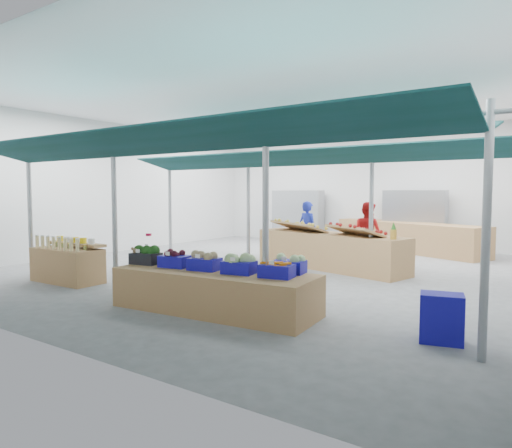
# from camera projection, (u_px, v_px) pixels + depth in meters

# --- Properties ---
(floor) EXTENTS (13.00, 13.00, 0.00)m
(floor) POSITION_uv_depth(u_px,v_px,m) (269.00, 269.00, 11.68)
(floor) COLOR #5F5F61
(floor) RESTS_ON ground
(hall) EXTENTS (13.00, 13.00, 13.00)m
(hall) POSITION_uv_depth(u_px,v_px,m) (297.00, 168.00, 12.68)
(hall) COLOR silver
(hall) RESTS_ON ground
(pole_grid) EXTENTS (10.00, 4.60, 3.00)m
(pole_grid) POSITION_uv_depth(u_px,v_px,m) (254.00, 199.00, 9.69)
(pole_grid) COLOR gray
(pole_grid) RESTS_ON floor
(awnings) EXTENTS (9.50, 7.08, 0.30)m
(awnings) POSITION_uv_depth(u_px,v_px,m) (254.00, 153.00, 9.62)
(awnings) COLOR #0A2D29
(awnings) RESTS_ON pole_grid
(back_shelving_left) EXTENTS (2.00, 0.50, 2.00)m
(back_shelving_left) POSITION_uv_depth(u_px,v_px,m) (298.00, 217.00, 17.96)
(back_shelving_left) COLOR #B23F33
(back_shelving_left) RESTS_ON floor
(back_shelving_right) EXTENTS (2.00, 0.50, 2.00)m
(back_shelving_right) POSITION_uv_depth(u_px,v_px,m) (414.00, 221.00, 15.43)
(back_shelving_right) COLOR #B23F33
(back_shelving_right) RESTS_ON floor
(bottle_shelf) EXTENTS (1.68, 1.07, 1.02)m
(bottle_shelf) POSITION_uv_depth(u_px,v_px,m) (69.00, 263.00, 9.96)
(bottle_shelf) COLOR #9B6743
(bottle_shelf) RESTS_ON floor
(veg_counter) EXTENTS (3.54, 1.44, 0.67)m
(veg_counter) POSITION_uv_depth(u_px,v_px,m) (214.00, 291.00, 7.49)
(veg_counter) COLOR #9B6743
(veg_counter) RESTS_ON floor
(fruit_counter) EXTENTS (4.36, 2.04, 0.91)m
(fruit_counter) POSITION_uv_depth(u_px,v_px,m) (329.00, 251.00, 11.71)
(fruit_counter) COLOR #9B6743
(fruit_counter) RESTS_ON floor
(far_counter) EXTENTS (5.37, 3.11, 0.97)m
(far_counter) POSITION_uv_depth(u_px,v_px,m) (407.00, 237.00, 15.05)
(far_counter) COLOR #9B6743
(far_counter) RESTS_ON floor
(crate_stack) EXTENTS (0.61, 0.49, 0.64)m
(crate_stack) POSITION_uv_depth(u_px,v_px,m) (442.00, 318.00, 5.94)
(crate_stack) COLOR #110D91
(crate_stack) RESTS_ON floor
(vendor_left) EXTENTS (0.70, 0.55, 1.70)m
(vendor_left) POSITION_uv_depth(u_px,v_px,m) (308.00, 230.00, 13.26)
(vendor_left) COLOR #1B29B2
(vendor_left) RESTS_ON floor
(vendor_right) EXTENTS (0.96, 0.83, 1.70)m
(vendor_right) POSITION_uv_depth(u_px,v_px,m) (367.00, 234.00, 12.25)
(vendor_right) COLOR #AA1415
(vendor_right) RESTS_ON floor
(crate_broccoli) EXTENTS (0.55, 0.44, 0.35)m
(crate_broccoli) POSITION_uv_depth(u_px,v_px,m) (146.00, 255.00, 8.18)
(crate_broccoli) COLOR black
(crate_broccoli) RESTS_ON veg_counter
(crate_beets) EXTENTS (0.55, 0.44, 0.29)m
(crate_beets) POSITION_uv_depth(u_px,v_px,m) (175.00, 259.00, 7.86)
(crate_beets) COLOR #110D91
(crate_beets) RESTS_ON veg_counter
(crate_celeriac) EXTENTS (0.55, 0.44, 0.31)m
(crate_celeriac) POSITION_uv_depth(u_px,v_px,m) (205.00, 261.00, 7.55)
(crate_celeriac) COLOR #110D91
(crate_celeriac) RESTS_ON veg_counter
(crate_cabbage) EXTENTS (0.55, 0.44, 0.35)m
(crate_cabbage) POSITION_uv_depth(u_px,v_px,m) (239.00, 264.00, 7.22)
(crate_cabbage) COLOR #110D91
(crate_cabbage) RESTS_ON veg_counter
(crate_carrots) EXTENTS (0.55, 0.44, 0.29)m
(crate_carrots) POSITION_uv_depth(u_px,v_px,m) (277.00, 270.00, 6.90)
(crate_carrots) COLOR #110D91
(crate_carrots) RESTS_ON veg_counter
(sparrow) EXTENTS (0.12, 0.09, 0.11)m
(sparrow) POSITION_uv_depth(u_px,v_px,m) (135.00, 250.00, 8.15)
(sparrow) COLOR brown
(sparrow) RESTS_ON crate_broccoli
(pole_ribbon) EXTENTS (0.12, 0.12, 0.28)m
(pole_ribbon) POSITION_uv_depth(u_px,v_px,m) (148.00, 236.00, 9.23)
(pole_ribbon) COLOR #B40C2E
(pole_ribbon) RESTS_ON pole_grid
(apple_heap_yellow) EXTENTS (2.00, 1.53, 0.27)m
(apple_heap_yellow) POSITION_uv_depth(u_px,v_px,m) (298.00, 225.00, 12.36)
(apple_heap_yellow) COLOR #997247
(apple_heap_yellow) RESTS_ON fruit_counter
(apple_heap_red) EXTENTS (1.65, 1.34, 0.27)m
(apple_heap_red) POSITION_uv_depth(u_px,v_px,m) (354.00, 229.00, 10.96)
(apple_heap_red) COLOR #997247
(apple_heap_red) RESTS_ON fruit_counter
(pineapple) EXTENTS (0.14, 0.14, 0.39)m
(pineapple) POSITION_uv_depth(u_px,v_px,m) (393.00, 231.00, 10.16)
(pineapple) COLOR #8C6019
(pineapple) RESTS_ON fruit_counter
(crate_extra) EXTENTS (0.55, 0.44, 0.32)m
(crate_extra) POSITION_uv_depth(u_px,v_px,m) (289.00, 264.00, 7.27)
(crate_extra) COLOR #110D91
(crate_extra) RESTS_ON veg_counter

